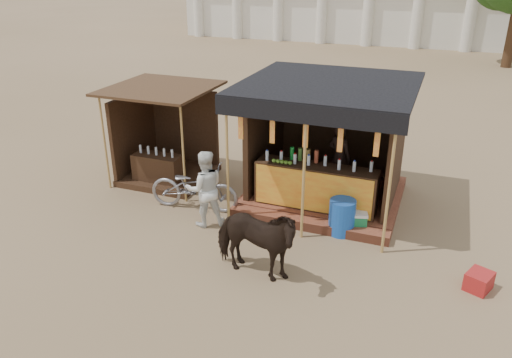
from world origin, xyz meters
The scene contains 9 objects.
ground centered at (0.00, 0.00, 0.00)m, with size 120.00×120.00×0.00m, color #846B4C.
main_stall centered at (1.01, 3.36, 1.02)m, with size 3.60×3.61×2.78m.
secondary_stall centered at (-3.17, 3.24, 0.85)m, with size 2.40×2.40×2.38m.
cow centered at (0.61, -0.05, 0.70)m, with size 0.76×1.66×1.40m, color black.
motorbike centered at (-1.58, 1.89, 0.53)m, with size 0.70×2.01×1.06m, color gray.
bystander centered at (-1.03, 1.35, 0.82)m, with size 0.80×0.62×1.64m, color silver.
blue_barrel centered at (1.71, 2.00, 0.37)m, with size 0.53×0.53×0.74m, color #174EAF.
red_crate centered at (4.29, 0.97, 0.16)m, with size 0.37×0.44×0.32m, color maroon.
cooler centered at (1.86, 2.17, 0.23)m, with size 0.74×0.60×0.46m.
Camera 1 is at (3.30, -6.93, 5.14)m, focal length 35.00 mm.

